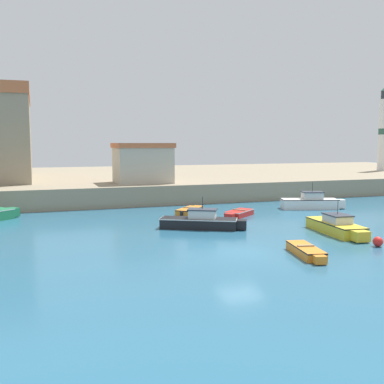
{
  "coord_description": "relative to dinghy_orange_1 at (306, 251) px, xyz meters",
  "views": [
    {
      "loc": [
        -10.95,
        -22.82,
        6.23
      ],
      "look_at": [
        1.97,
        13.94,
        2.0
      ],
      "focal_mm": 42.0,
      "sensor_mm": 36.0,
      "label": 1
    }
  ],
  "objects": [
    {
      "name": "lighthouse",
      "position": [
        36.82,
        34.83,
        8.02
      ],
      "size": [
        1.67,
        1.67,
        12.93
      ],
      "color": "silver",
      "rests_on": "quay_seawall"
    },
    {
      "name": "dinghy_orange_5",
      "position": [
        -1.27,
        16.12,
        0.03
      ],
      "size": [
        3.38,
        3.62,
        0.64
      ],
      "color": "orange",
      "rests_on": "ground"
    },
    {
      "name": "harbor_shed_near_wharf",
      "position": [
        -3.18,
        26.17,
        3.89
      ],
      "size": [
        6.0,
        5.1,
        4.24
      ],
      "color": "#BCB29E",
      "rests_on": "quay_seawall"
    },
    {
      "name": "motorboat_black_3",
      "position": [
        -2.71,
        9.49,
        0.26
      ],
      "size": [
        6.14,
        4.1,
        2.36
      ],
      "color": "black",
      "rests_on": "ground"
    },
    {
      "name": "mooring_buoy",
      "position": [
        5.37,
        0.48,
        0.03
      ],
      "size": [
        0.61,
        0.61,
        0.61
      ],
      "primitive_type": "sphere",
      "color": "red",
      "rests_on": "ground"
    },
    {
      "name": "dinghy_orange_1",
      "position": [
        0.0,
        0.0,
        0.0
      ],
      "size": [
        1.8,
        3.98,
        0.58
      ],
      "color": "orange",
      "rests_on": "ground"
    },
    {
      "name": "quay_seawall",
      "position": [
        -3.18,
        41.75,
        0.74
      ],
      "size": [
        120.0,
        40.0,
        2.02
      ],
      "primitive_type": "cube",
      "color": "gray",
      "rests_on": "ground"
    },
    {
      "name": "motorboat_yellow_2",
      "position": [
        5.52,
        4.63,
        0.24
      ],
      "size": [
        2.38,
        6.17,
        2.27
      ],
      "color": "yellow",
      "rests_on": "ground"
    },
    {
      "name": "dinghy_red_7",
      "position": [
        2.25,
        13.57,
        0.0
      ],
      "size": [
        3.49,
        3.1,
        0.59
      ],
      "color": "red",
      "rests_on": "ground"
    },
    {
      "name": "motorboat_white_6",
      "position": [
        10.76,
        15.37,
        0.35
      ],
      "size": [
        6.14,
        3.21,
        2.55
      ],
      "color": "white",
      "rests_on": "ground"
    },
    {
      "name": "ground_plane",
      "position": [
        -3.18,
        1.84,
        -0.28
      ],
      "size": [
        200.0,
        200.0,
        0.0
      ],
      "primitive_type": "plane",
      "color": "#28607F"
    }
  ]
}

